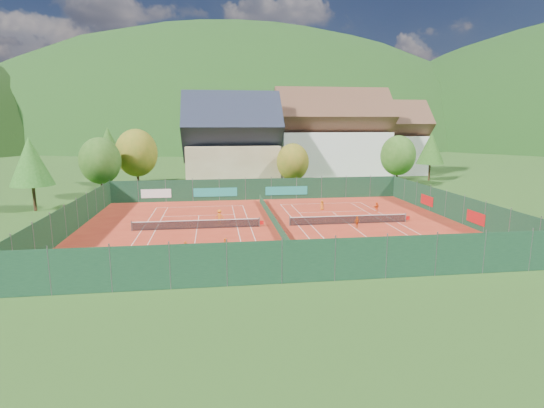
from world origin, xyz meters
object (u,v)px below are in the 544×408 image
(ball_hopper, at_px, (454,243))
(player_right_far_b, at_px, (377,207))
(hotel_block_a, at_px, (331,141))
(chalet, at_px, (232,147))
(player_left_near, at_px, (186,250))
(player_left_far, at_px, (219,216))
(player_right_near, at_px, (357,222))
(hotel_block_b, at_px, (385,143))
(player_right_far_a, at_px, (322,205))
(player_left_mid, at_px, (226,246))

(ball_hopper, height_order, player_right_far_b, player_right_far_b)
(player_right_far_b, bearing_deg, hotel_block_a, -124.81)
(chalet, distance_m, player_right_far_b, 29.90)
(player_left_near, relative_size, player_left_far, 0.95)
(hotel_block_a, xyz_separation_m, player_left_near, (-24.47, -45.75, -6.66))
(chalet, xyz_separation_m, player_right_near, (11.34, -31.62, -6.04))
(player_left_far, distance_m, player_right_far_b, 19.33)
(hotel_block_b, distance_m, ball_hopper, 56.83)
(ball_hopper, bearing_deg, player_left_far, 147.86)
(chalet, relative_size, player_left_near, 11.20)
(player_left_far, height_order, player_right_near, player_left_far)
(player_right_far_a, bearing_deg, player_left_mid, 33.83)
(player_left_near, bearing_deg, ball_hopper, -42.40)
(ball_hopper, distance_m, player_left_mid, 19.35)
(ball_hopper, bearing_deg, hotel_block_a, 87.50)
(hotel_block_a, bearing_deg, player_right_near, -101.51)
(player_right_far_b, bearing_deg, player_right_near, 25.82)
(ball_hopper, xyz_separation_m, player_left_near, (-22.45, 0.43, 0.17))
(player_left_mid, bearing_deg, ball_hopper, 16.53)
(ball_hopper, relative_size, player_right_far_b, 0.67)
(chalet, relative_size, player_right_near, 13.74)
(hotel_block_a, relative_size, player_right_far_a, 17.76)
(ball_hopper, bearing_deg, player_left_mid, 175.84)
(player_left_far, bearing_deg, hotel_block_a, -109.25)
(player_left_near, height_order, player_right_near, player_left_near)
(hotel_block_b, relative_size, player_left_far, 11.36)
(player_left_mid, xyz_separation_m, player_right_near, (13.66, 7.16, -0.06))
(player_right_near, xyz_separation_m, player_right_far_b, (5.01, 7.32, 0.01))
(chalet, distance_m, player_left_mid, 39.30)
(player_left_mid, bearing_deg, player_left_far, 112.49)
(chalet, xyz_separation_m, player_left_near, (-5.47, -39.75, -5.90))
(chalet, bearing_deg, player_left_mid, -93.43)
(ball_hopper, bearing_deg, player_left_near, 178.89)
(hotel_block_b, distance_m, player_right_far_b, 42.20)
(hotel_block_b, xyz_separation_m, ball_hopper, (-16.02, -54.18, -6.06))
(hotel_block_b, height_order, player_right_near, hotel_block_b)
(player_left_near, xyz_separation_m, player_left_mid, (3.15, 0.97, -0.07))
(hotel_block_b, bearing_deg, player_left_far, -130.44)
(player_left_mid, distance_m, player_right_far_b, 23.62)
(player_left_mid, relative_size, player_left_far, 0.86)
(ball_hopper, height_order, player_right_near, player_right_near)
(player_right_near, bearing_deg, player_right_far_a, 74.08)
(player_left_mid, relative_size, player_right_far_a, 1.07)
(ball_hopper, xyz_separation_m, player_right_far_b, (-0.64, 15.88, 0.04))
(hotel_block_a, height_order, player_right_far_b, hotel_block_a)
(player_right_far_a, relative_size, player_right_far_b, 1.02)
(hotel_block_b, height_order, player_left_far, hotel_block_b)
(player_left_far, xyz_separation_m, player_right_near, (14.00, -3.78, -0.17))
(player_right_near, xyz_separation_m, player_right_far_a, (-1.29, 9.31, 0.02))
(hotel_block_a, xyz_separation_m, ball_hopper, (-2.02, -46.18, -6.83))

